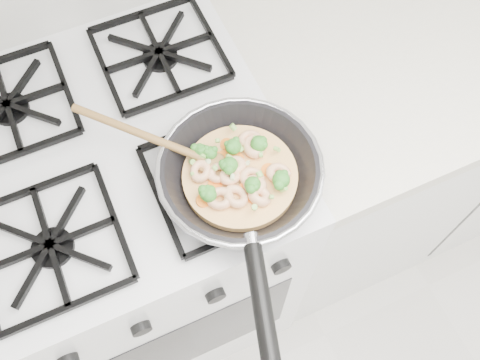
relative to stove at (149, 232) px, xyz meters
name	(u,v)px	position (x,y,z in m)	size (l,w,h in m)	color
stove	(149,232)	(0.00, 0.00, 0.00)	(0.60, 0.60, 0.92)	white
counter_right	(414,125)	(0.80, 0.00, -0.01)	(1.00, 0.60, 0.90)	white
skillet	(239,176)	(0.17, -0.18, 0.50)	(0.36, 0.51, 0.09)	black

